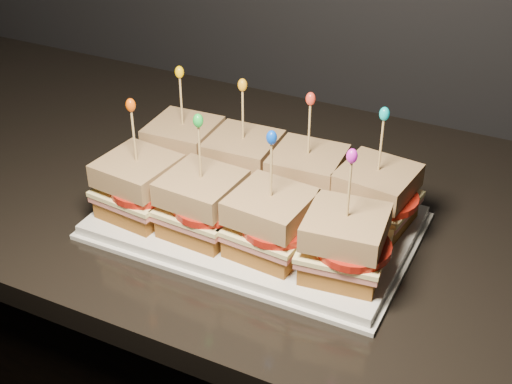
% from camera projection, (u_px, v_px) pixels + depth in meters
% --- Properties ---
extents(granite_slab, '(2.53, 0.63, 0.03)m').
position_uv_depth(granite_slab, '(157.00, 172.00, 1.07)').
color(granite_slab, black).
rests_on(granite_slab, cabinet).
extents(platter, '(0.39, 0.24, 0.02)m').
position_uv_depth(platter, '(256.00, 222.00, 0.91)').
color(platter, white).
rests_on(platter, granite_slab).
extents(platter_rim, '(0.40, 0.25, 0.01)m').
position_uv_depth(platter_rim, '(256.00, 226.00, 0.92)').
color(platter_rim, white).
rests_on(platter_rim, granite_slab).
extents(sandwich_0_bread_bot, '(0.09, 0.09, 0.02)m').
position_uv_depth(sandwich_0_bread_bot, '(185.00, 165.00, 1.00)').
color(sandwich_0_bread_bot, '#643210').
rests_on(sandwich_0_bread_bot, platter).
extents(sandwich_0_ham, '(0.10, 0.09, 0.01)m').
position_uv_depth(sandwich_0_ham, '(185.00, 155.00, 0.99)').
color(sandwich_0_ham, '#C9695A').
rests_on(sandwich_0_ham, sandwich_0_bread_bot).
extents(sandwich_0_cheese, '(0.10, 0.10, 0.01)m').
position_uv_depth(sandwich_0_cheese, '(184.00, 151.00, 0.98)').
color(sandwich_0_cheese, '#FFF09B').
rests_on(sandwich_0_cheese, sandwich_0_ham).
extents(sandwich_0_tomato, '(0.09, 0.09, 0.01)m').
position_uv_depth(sandwich_0_tomato, '(189.00, 150.00, 0.97)').
color(sandwich_0_tomato, '#B01C10').
rests_on(sandwich_0_tomato, sandwich_0_cheese).
extents(sandwich_0_bread_top, '(0.09, 0.09, 0.03)m').
position_uv_depth(sandwich_0_bread_top, '(183.00, 134.00, 0.97)').
color(sandwich_0_bread_top, '#62330F').
rests_on(sandwich_0_bread_top, sandwich_0_tomato).
extents(sandwich_0_pick, '(0.00, 0.00, 0.09)m').
position_uv_depth(sandwich_0_pick, '(181.00, 104.00, 0.95)').
color(sandwich_0_pick, tan).
rests_on(sandwich_0_pick, sandwich_0_bread_top).
extents(sandwich_0_frill, '(0.01, 0.01, 0.02)m').
position_uv_depth(sandwich_0_frill, '(179.00, 72.00, 0.92)').
color(sandwich_0_frill, '#F6BA02').
rests_on(sandwich_0_frill, sandwich_0_pick).
extents(sandwich_1_bread_bot, '(0.09, 0.09, 0.02)m').
position_uv_depth(sandwich_1_bread_bot, '(243.00, 180.00, 0.96)').
color(sandwich_1_bread_bot, '#643210').
rests_on(sandwich_1_bread_bot, platter).
extents(sandwich_1_ham, '(0.10, 0.09, 0.01)m').
position_uv_depth(sandwich_1_ham, '(243.00, 170.00, 0.95)').
color(sandwich_1_ham, '#C9695A').
rests_on(sandwich_1_ham, sandwich_1_bread_bot).
extents(sandwich_1_cheese, '(0.10, 0.10, 0.01)m').
position_uv_depth(sandwich_1_cheese, '(243.00, 166.00, 0.95)').
color(sandwich_1_cheese, '#FFF09B').
rests_on(sandwich_1_cheese, sandwich_1_ham).
extents(sandwich_1_tomato, '(0.09, 0.09, 0.01)m').
position_uv_depth(sandwich_1_tomato, '(249.00, 165.00, 0.94)').
color(sandwich_1_tomato, '#B01C10').
rests_on(sandwich_1_tomato, sandwich_1_cheese).
extents(sandwich_1_bread_top, '(0.09, 0.09, 0.03)m').
position_uv_depth(sandwich_1_bread_top, '(243.00, 148.00, 0.94)').
color(sandwich_1_bread_top, '#62330F').
rests_on(sandwich_1_bread_top, sandwich_1_tomato).
extents(sandwich_1_pick, '(0.00, 0.00, 0.09)m').
position_uv_depth(sandwich_1_pick, '(243.00, 117.00, 0.91)').
color(sandwich_1_pick, tan).
rests_on(sandwich_1_pick, sandwich_1_bread_top).
extents(sandwich_1_frill, '(0.01, 0.01, 0.02)m').
position_uv_depth(sandwich_1_frill, '(242.00, 85.00, 0.89)').
color(sandwich_1_frill, orange).
rests_on(sandwich_1_frill, sandwich_1_pick).
extents(sandwich_2_bread_bot, '(0.09, 0.09, 0.02)m').
position_uv_depth(sandwich_2_bread_bot, '(306.00, 196.00, 0.93)').
color(sandwich_2_bread_bot, '#643210').
rests_on(sandwich_2_bread_bot, platter).
extents(sandwich_2_ham, '(0.10, 0.10, 0.01)m').
position_uv_depth(sandwich_2_ham, '(307.00, 186.00, 0.92)').
color(sandwich_2_ham, '#C9695A').
rests_on(sandwich_2_ham, sandwich_2_bread_bot).
extents(sandwich_2_cheese, '(0.10, 0.10, 0.01)m').
position_uv_depth(sandwich_2_cheese, '(307.00, 181.00, 0.92)').
color(sandwich_2_cheese, '#FFF09B').
rests_on(sandwich_2_cheese, sandwich_2_ham).
extents(sandwich_2_tomato, '(0.09, 0.09, 0.01)m').
position_uv_depth(sandwich_2_tomato, '(314.00, 181.00, 0.90)').
color(sandwich_2_tomato, '#B01C10').
rests_on(sandwich_2_tomato, sandwich_2_cheese).
extents(sandwich_2_bread_top, '(0.09, 0.09, 0.03)m').
position_uv_depth(sandwich_2_bread_top, '(308.00, 163.00, 0.90)').
color(sandwich_2_bread_top, '#62330F').
rests_on(sandwich_2_bread_top, sandwich_2_tomato).
extents(sandwich_2_pick, '(0.00, 0.00, 0.09)m').
position_uv_depth(sandwich_2_pick, '(309.00, 132.00, 0.88)').
color(sandwich_2_pick, tan).
rests_on(sandwich_2_pick, sandwich_2_bread_top).
extents(sandwich_2_frill, '(0.01, 0.01, 0.02)m').
position_uv_depth(sandwich_2_frill, '(311.00, 99.00, 0.85)').
color(sandwich_2_frill, red).
rests_on(sandwich_2_frill, sandwich_2_pick).
extents(sandwich_3_bread_bot, '(0.09, 0.09, 0.02)m').
position_uv_depth(sandwich_3_bread_bot, '(374.00, 214.00, 0.89)').
color(sandwich_3_bread_bot, '#643210').
rests_on(sandwich_3_bread_bot, platter).
extents(sandwich_3_ham, '(0.10, 0.10, 0.01)m').
position_uv_depth(sandwich_3_ham, '(375.00, 203.00, 0.89)').
color(sandwich_3_ham, '#C9695A').
rests_on(sandwich_3_ham, sandwich_3_bread_bot).
extents(sandwich_3_cheese, '(0.11, 0.10, 0.01)m').
position_uv_depth(sandwich_3_cheese, '(375.00, 199.00, 0.88)').
color(sandwich_3_cheese, '#FFF09B').
rests_on(sandwich_3_cheese, sandwich_3_ham).
extents(sandwich_3_tomato, '(0.09, 0.09, 0.01)m').
position_uv_depth(sandwich_3_tomato, '(384.00, 198.00, 0.87)').
color(sandwich_3_tomato, '#B01C10').
rests_on(sandwich_3_tomato, sandwich_3_cheese).
extents(sandwich_3_bread_top, '(0.10, 0.10, 0.03)m').
position_uv_depth(sandwich_3_bread_top, '(377.00, 180.00, 0.87)').
color(sandwich_3_bread_top, '#62330F').
rests_on(sandwich_3_bread_top, sandwich_3_tomato).
extents(sandwich_3_pick, '(0.00, 0.00, 0.09)m').
position_uv_depth(sandwich_3_pick, '(381.00, 148.00, 0.84)').
color(sandwich_3_pick, tan).
rests_on(sandwich_3_pick, sandwich_3_bread_top).
extents(sandwich_3_frill, '(0.01, 0.01, 0.02)m').
position_uv_depth(sandwich_3_frill, '(384.00, 114.00, 0.82)').
color(sandwich_3_frill, '#08B6C3').
rests_on(sandwich_3_frill, sandwich_3_pick).
extents(sandwich_4_bread_bot, '(0.09, 0.09, 0.02)m').
position_uv_depth(sandwich_4_bread_bot, '(141.00, 204.00, 0.91)').
color(sandwich_4_bread_bot, '#643210').
rests_on(sandwich_4_bread_bot, platter).
extents(sandwich_4_ham, '(0.10, 0.10, 0.01)m').
position_uv_depth(sandwich_4_ham, '(140.00, 193.00, 0.91)').
color(sandwich_4_ham, '#C9695A').
rests_on(sandwich_4_ham, sandwich_4_bread_bot).
extents(sandwich_4_cheese, '(0.10, 0.10, 0.01)m').
position_uv_depth(sandwich_4_cheese, '(139.00, 189.00, 0.90)').
color(sandwich_4_cheese, '#FFF09B').
rests_on(sandwich_4_cheese, sandwich_4_ham).
extents(sandwich_4_tomato, '(0.09, 0.09, 0.01)m').
position_uv_depth(sandwich_4_tomato, '(144.00, 188.00, 0.89)').
color(sandwich_4_tomato, '#B01C10').
rests_on(sandwich_4_tomato, sandwich_4_cheese).
extents(sandwich_4_bread_top, '(0.10, 0.10, 0.03)m').
position_uv_depth(sandwich_4_bread_top, '(137.00, 171.00, 0.89)').
color(sandwich_4_bread_top, '#62330F').
rests_on(sandwich_4_bread_top, sandwich_4_tomato).
extents(sandwich_4_pick, '(0.00, 0.00, 0.09)m').
position_uv_depth(sandwich_4_pick, '(134.00, 139.00, 0.86)').
color(sandwich_4_pick, tan).
rests_on(sandwich_4_pick, sandwich_4_bread_top).
extents(sandwich_4_frill, '(0.01, 0.01, 0.02)m').
position_uv_depth(sandwich_4_frill, '(131.00, 105.00, 0.84)').
color(sandwich_4_frill, '#E65006').
rests_on(sandwich_4_frill, sandwich_4_pick).
extents(sandwich_5_bread_bot, '(0.09, 0.09, 0.02)m').
position_uv_depth(sandwich_5_bread_bot, '(203.00, 222.00, 0.88)').
color(sandwich_5_bread_bot, '#643210').
rests_on(sandwich_5_bread_bot, platter).
extents(sandwich_5_ham, '(0.10, 0.10, 0.01)m').
position_uv_depth(sandwich_5_ham, '(203.00, 211.00, 0.87)').
color(sandwich_5_ham, '#C9695A').
rests_on(sandwich_5_ham, sandwich_5_bread_bot).
extents(sandwich_5_cheese, '(0.10, 0.10, 0.01)m').
position_uv_depth(sandwich_5_cheese, '(202.00, 206.00, 0.87)').
color(sandwich_5_cheese, '#FFF09B').
rests_on(sandwich_5_cheese, sandwich_5_ham).
extents(sandwich_5_tomato, '(0.09, 0.09, 0.01)m').
position_uv_depth(sandwich_5_tomato, '(208.00, 206.00, 0.85)').
color(sandwich_5_tomato, '#B01C10').
rests_on(sandwich_5_tomato, sandwich_5_cheese).
extents(sandwich_5_bread_top, '(0.09, 0.09, 0.03)m').
position_uv_depth(sandwich_5_bread_top, '(201.00, 188.00, 0.85)').
color(sandwich_5_bread_top, '#62330F').
rests_on(sandwich_5_bread_top, sandwich_5_tomato).
extents(sandwich_5_pick, '(0.00, 0.00, 0.09)m').
position_uv_depth(sandwich_5_pick, '(200.00, 155.00, 0.83)').
color(sandwich_5_pick, tan).
rests_on(sandwich_5_pick, sandwich_5_bread_top).
extents(sandwich_5_frill, '(0.01, 0.01, 0.02)m').
position_uv_depth(sandwich_5_frill, '(198.00, 121.00, 0.80)').
color(sandwich_5_frill, green).
rests_on(sandwich_5_frill, sandwich_5_pick).
extents(sandwich_6_bread_bot, '(0.09, 0.09, 0.02)m').
position_uv_depth(sandwich_6_bread_bot, '(270.00, 241.00, 0.85)').
color(sandwich_6_bread_bot, '#643210').
rests_on(sandwich_6_bread_bot, platter).
extents(sandwich_6_ham, '(0.10, 0.10, 0.01)m').
position_uv_depth(sandwich_6_ham, '(270.00, 230.00, 0.84)').
color(sandwich_6_ham, '#C9695A').
rests_on(sandwich_6_ham, sandwich_6_bread_bot).
extents(sandwich_6_cheese, '(0.10, 0.10, 0.01)m').
position_uv_depth(sandwich_6_cheese, '(270.00, 226.00, 0.83)').
color(sandwich_6_cheese, '#FFF09B').
rests_on(sandwich_6_cheese, sandwich_6_ham).
extents(sandwich_6_tomato, '(0.09, 0.09, 0.01)m').
position_uv_depth(sandwich_6_tomato, '(278.00, 226.00, 0.82)').
color(sandwich_6_tomato, '#B01C10').
rests_on(sandwich_6_tomato, sandwich_6_cheese).
extents(sandwich_6_bread_top, '(0.09, 0.09, 0.03)m').
position_uv_depth(sandwich_6_bread_top, '(271.00, 207.00, 0.82)').
color(sandwich_6_bread_top, '#62330F').
rests_on(sandwich_6_bread_top, sandwich_6_tomato).
extents(sandwich_6_pick, '(0.00, 0.00, 0.09)m').
position_uv_depth(sandwich_6_pick, '(271.00, 173.00, 0.79)').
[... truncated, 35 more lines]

